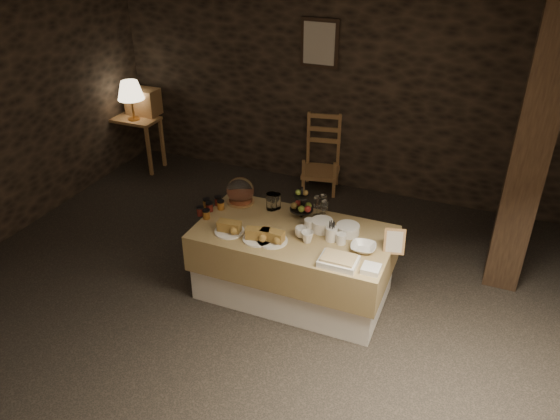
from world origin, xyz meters
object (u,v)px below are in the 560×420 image
at_px(console_table, 135,127).
at_px(table_lamp, 130,91).
at_px(wine_rack, 143,101).
at_px(chair, 323,157).
at_px(timber_column, 530,155).
at_px(buffet_table, 293,259).
at_px(fruit_stand, 302,206).

height_order(console_table, table_lamp, table_lamp).
xyz_separation_m(wine_rack, chair, (2.43, 0.19, -0.45)).
relative_size(console_table, table_lamp, 1.39).
height_order(chair, timber_column, timber_column).
xyz_separation_m(buffet_table, table_lamp, (-2.87, 1.71, 0.69)).
distance_m(buffet_table, fruit_stand, 0.48).
bearing_deg(console_table, table_lamp, -45.00).
height_order(console_table, timber_column, timber_column).
distance_m(table_lamp, timber_column, 4.70).
height_order(chair, fruit_stand, fruit_stand).
bearing_deg(fruit_stand, timber_column, 21.45).
distance_m(table_lamp, chair, 2.56).
xyz_separation_m(chair, timber_column, (2.20, -1.18, 0.88)).
bearing_deg(fruit_stand, table_lamp, 152.86).
xyz_separation_m(timber_column, fruit_stand, (-1.78, -0.70, -0.51)).
bearing_deg(console_table, fruit_stand, -27.52).
relative_size(wine_rack, timber_column, 0.16).
height_order(buffet_table, console_table, console_table).
xyz_separation_m(console_table, fruit_stand, (2.90, -1.51, 0.23)).
bearing_deg(wine_rack, buffet_table, -34.10).
distance_m(buffet_table, console_table, 3.42).
xyz_separation_m(chair, fruit_stand, (0.42, -1.88, 0.38)).
relative_size(chair, fruit_stand, 2.43).
relative_size(table_lamp, timber_column, 0.19).
bearing_deg(table_lamp, console_table, 135.00).
relative_size(timber_column, fruit_stand, 8.63).
bearing_deg(buffet_table, timber_column, 28.48).
bearing_deg(wine_rack, chair, 4.39).
xyz_separation_m(buffet_table, fruit_stand, (-0.02, 0.25, 0.41)).
height_order(table_lamp, fruit_stand, table_lamp).
bearing_deg(wine_rack, console_table, -105.52).
relative_size(chair, timber_column, 0.28).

